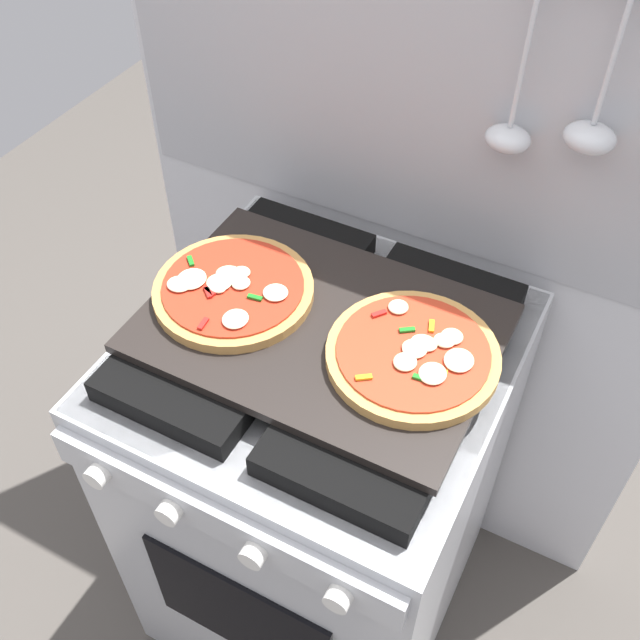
{
  "coord_description": "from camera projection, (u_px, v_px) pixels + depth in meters",
  "views": [
    {
      "loc": [
        0.37,
        -0.71,
        1.76
      ],
      "look_at": [
        0.0,
        0.0,
        0.93
      ],
      "focal_mm": 42.03,
      "sensor_mm": 36.0,
      "label": 1
    }
  ],
  "objects": [
    {
      "name": "stove",
      "position": [
        320.0,
        484.0,
        1.5
      ],
      "size": [
        0.6,
        0.64,
        0.9
      ],
      "color": "#B7BABF",
      "rests_on": "ground_plane"
    },
    {
      "name": "pizza_right",
      "position": [
        413.0,
        356.0,
        1.1
      ],
      "size": [
        0.26,
        0.26,
        0.03
      ],
      "color": "tan",
      "rests_on": "baking_tray"
    },
    {
      "name": "ground_plane",
      "position": [
        320.0,
        582.0,
        1.83
      ],
      "size": [
        4.0,
        4.0,
        0.0
      ],
      "primitive_type": "plane",
      "color": "#4C4742"
    },
    {
      "name": "kitchen_backsplash",
      "position": [
        401.0,
        259.0,
        1.46
      ],
      "size": [
        1.1,
        0.09,
        1.55
      ],
      "color": "silver",
      "rests_on": "ground_plane"
    },
    {
      "name": "pizza_left",
      "position": [
        233.0,
        290.0,
        1.2
      ],
      "size": [
        0.26,
        0.26,
        0.03
      ],
      "color": "#C18947",
      "rests_on": "baking_tray"
    },
    {
      "name": "baking_tray",
      "position": [
        320.0,
        328.0,
        1.17
      ],
      "size": [
        0.54,
        0.38,
        0.02
      ],
      "primitive_type": "cube",
      "color": "black",
      "rests_on": "stove"
    }
  ]
}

